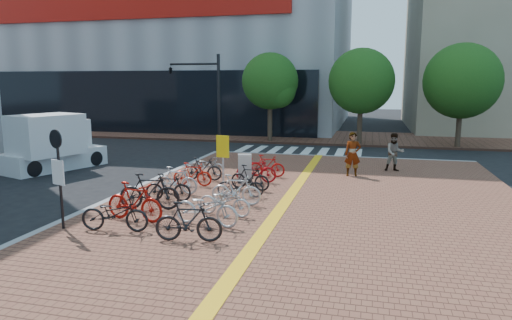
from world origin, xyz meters
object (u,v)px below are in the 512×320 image
(pedestrian_a, at_px, (353,154))
(utility_box, at_px, (245,169))
(yellow_sign, at_px, (223,151))
(bike_7, at_px, (207,165))
(bike_14, at_px, (256,170))
(bike_1, at_px, (134,202))
(bike_0, at_px, (115,214))
(bike_4, at_px, (176,180))
(bike_5, at_px, (192,174))
(notice_sign, at_px, (58,167))
(bike_12, at_px, (240,185))
(bike_3, at_px, (168,187))
(bike_6, at_px, (203,169))
(traffic_light_pole, at_px, (196,87))
(bike_2, at_px, (149,192))
(bike_8, at_px, (189,222))
(bike_9, at_px, (206,208))
(bike_13, at_px, (250,177))
(bike_15, at_px, (267,166))
(box_truck, at_px, (52,143))
(bike_11, at_px, (236,190))
(bike_10, at_px, (225,201))
(pedestrian_b, at_px, (395,152))

(pedestrian_a, xyz_separation_m, utility_box, (-4.12, -2.45, -0.36))
(yellow_sign, bearing_deg, utility_box, 45.09)
(bike_7, height_order, bike_14, bike_14)
(bike_1, bearing_deg, bike_0, -175.19)
(bike_4, xyz_separation_m, bike_14, (2.33, 2.57, -0.00))
(bike_0, bearing_deg, pedestrian_a, -41.72)
(bike_7, bearing_deg, bike_5, -170.90)
(notice_sign, bearing_deg, bike_12, 50.49)
(bike_1, height_order, bike_14, bike_1)
(bike_3, relative_size, bike_7, 0.99)
(bike_3, xyz_separation_m, bike_6, (-0.04, 3.39, 0.00))
(bike_5, distance_m, traffic_light_pole, 8.03)
(bike_2, relative_size, bike_8, 1.12)
(bike_3, relative_size, bike_9, 0.81)
(bike_0, bearing_deg, bike_7, -7.19)
(bike_13, relative_size, bike_15, 1.01)
(bike_9, relative_size, notice_sign, 0.71)
(bike_5, relative_size, box_truck, 0.31)
(bike_14, bearing_deg, bike_13, -178.46)
(bike_11, bearing_deg, bike_6, 35.35)
(notice_sign, bearing_deg, bike_14, 62.08)
(bike_2, height_order, bike_4, bike_2)
(bike_0, xyz_separation_m, bike_15, (2.40, 8.02, -0.02))
(bike_10, bearing_deg, pedestrian_a, -18.83)
(box_truck, bearing_deg, bike_9, -33.57)
(bike_2, height_order, utility_box, bike_2)
(bike_7, distance_m, utility_box, 2.28)
(pedestrian_b, bearing_deg, bike_12, -139.90)
(bike_6, height_order, bike_12, bike_6)
(bike_7, xyz_separation_m, pedestrian_a, (6.12, 1.36, 0.52))
(bike_15, height_order, pedestrian_a, pedestrian_a)
(bike_5, height_order, bike_6, bike_6)
(bike_4, bearing_deg, bike_6, -0.18)
(bike_0, distance_m, bike_12, 4.96)
(bike_1, relative_size, bike_15, 1.22)
(yellow_sign, relative_size, notice_sign, 0.72)
(bike_0, height_order, bike_2, bike_2)
(notice_sign, bearing_deg, bike_0, 7.44)
(bike_7, height_order, bike_12, bike_12)
(bike_0, distance_m, bike_3, 3.26)
(bike_1, xyz_separation_m, bike_12, (2.22, 3.43, -0.14))
(box_truck, bearing_deg, notice_sign, -50.96)
(utility_box, xyz_separation_m, notice_sign, (-3.33, -6.84, 1.16))
(notice_sign, bearing_deg, traffic_light_pole, 94.36)
(bike_0, distance_m, bike_7, 7.73)
(bike_2, bearing_deg, bike_12, -56.90)
(utility_box, distance_m, notice_sign, 7.70)
(bike_12, relative_size, bike_14, 1.00)
(bike_5, bearing_deg, bike_7, -0.79)
(bike_4, relative_size, bike_12, 1.01)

